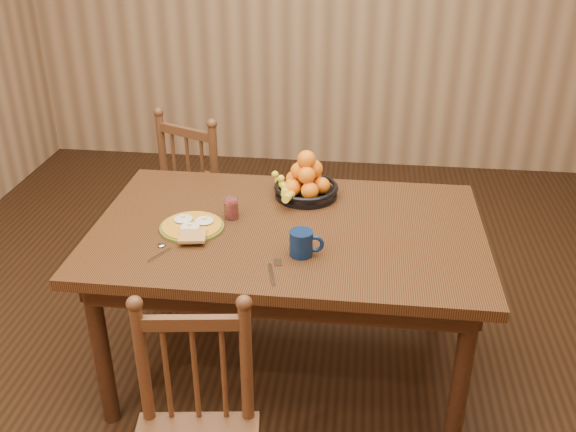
# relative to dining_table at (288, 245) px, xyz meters

# --- Properties ---
(room) EXTENTS (4.52, 5.02, 2.72)m
(room) POSITION_rel_dining_table_xyz_m (0.00, 0.00, 0.68)
(room) COLOR black
(room) RESTS_ON ground
(dining_table) EXTENTS (1.60, 1.00, 0.75)m
(dining_table) POSITION_rel_dining_table_xyz_m (0.00, 0.00, 0.00)
(dining_table) COLOR black
(dining_table) RESTS_ON ground
(chair_far) EXTENTS (0.55, 0.54, 0.94)m
(chair_far) POSITION_rel_dining_table_xyz_m (-0.57, 0.88, -0.21)
(chair_far) COLOR #432514
(chair_far) RESTS_ON ground
(breakfast_plate) EXTENTS (0.26, 0.29, 0.04)m
(breakfast_plate) POSITION_rel_dining_table_xyz_m (-0.39, -0.07, 0.10)
(breakfast_plate) COLOR #59601E
(breakfast_plate) RESTS_ON dining_table
(fork) EXTENTS (0.05, 0.18, 0.00)m
(fork) POSITION_rel_dining_table_xyz_m (-0.01, -0.34, 0.09)
(fork) COLOR silver
(fork) RESTS_ON dining_table
(spoon) EXTENTS (0.06, 0.15, 0.01)m
(spoon) POSITION_rel_dining_table_xyz_m (-0.47, -0.24, 0.09)
(spoon) COLOR silver
(spoon) RESTS_ON dining_table
(coffee_mug) EXTENTS (0.13, 0.09, 0.10)m
(coffee_mug) POSITION_rel_dining_table_xyz_m (0.08, -0.21, 0.14)
(coffee_mug) COLOR #0A1A38
(coffee_mug) RESTS_ON dining_table
(juice_glass) EXTENTS (0.06, 0.06, 0.09)m
(juice_glass) POSITION_rel_dining_table_xyz_m (-0.25, 0.05, 0.13)
(juice_glass) COLOR silver
(juice_glass) RESTS_ON dining_table
(fruit_bowl) EXTENTS (0.32, 0.32, 0.22)m
(fruit_bowl) POSITION_rel_dining_table_xyz_m (0.04, 0.30, 0.15)
(fruit_bowl) COLOR black
(fruit_bowl) RESTS_ON dining_table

